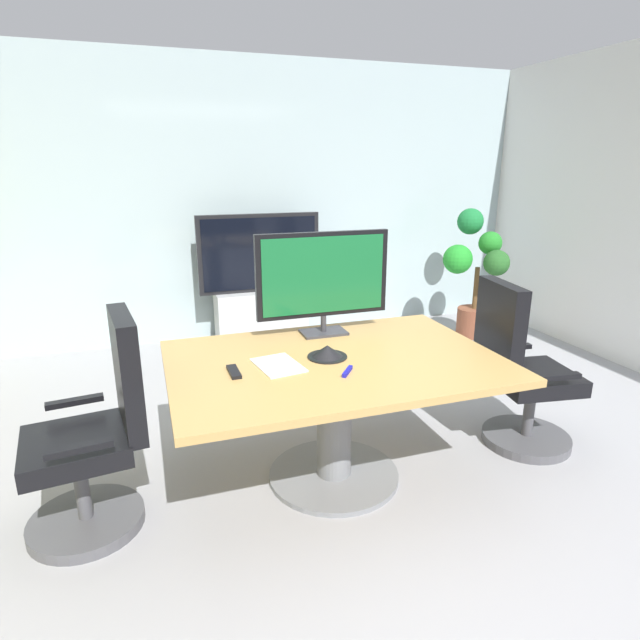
{
  "coord_description": "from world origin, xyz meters",
  "views": [
    {
      "loc": [
        -0.97,
        -2.26,
        1.77
      ],
      "look_at": [
        -0.03,
        0.5,
        0.89
      ],
      "focal_mm": 29.28,
      "sensor_mm": 36.0,
      "label": 1
    }
  ],
  "objects_px": {
    "conference_table": "(334,390)",
    "potted_plant": "(474,271)",
    "conference_phone": "(327,352)",
    "remote_control": "(234,372)",
    "wall_display_unit": "(261,301)",
    "office_chair_left": "(97,442)",
    "office_chair_right": "(519,380)",
    "tv_monitor": "(323,277)"
  },
  "relations": [
    {
      "from": "conference_phone",
      "to": "remote_control",
      "type": "height_order",
      "value": "conference_phone"
    },
    {
      "from": "tv_monitor",
      "to": "conference_phone",
      "type": "distance_m",
      "value": 0.54
    },
    {
      "from": "wall_display_unit",
      "to": "remote_control",
      "type": "relative_size",
      "value": 7.71
    },
    {
      "from": "conference_table",
      "to": "wall_display_unit",
      "type": "height_order",
      "value": "wall_display_unit"
    },
    {
      "from": "conference_table",
      "to": "remote_control",
      "type": "relative_size",
      "value": 10.53
    },
    {
      "from": "office_chair_left",
      "to": "potted_plant",
      "type": "bearing_deg",
      "value": 112.17
    },
    {
      "from": "office_chair_left",
      "to": "wall_display_unit",
      "type": "height_order",
      "value": "wall_display_unit"
    },
    {
      "from": "tv_monitor",
      "to": "conference_phone",
      "type": "relative_size",
      "value": 3.82
    },
    {
      "from": "office_chair_left",
      "to": "potted_plant",
      "type": "relative_size",
      "value": 0.82
    },
    {
      "from": "office_chair_left",
      "to": "remote_control",
      "type": "distance_m",
      "value": 0.75
    },
    {
      "from": "tv_monitor",
      "to": "remote_control",
      "type": "bearing_deg",
      "value": -143.65
    },
    {
      "from": "conference_phone",
      "to": "remote_control",
      "type": "bearing_deg",
      "value": -173.21
    },
    {
      "from": "wall_display_unit",
      "to": "potted_plant",
      "type": "xyz_separation_m",
      "value": [
        2.16,
        -0.49,
        0.26
      ]
    },
    {
      "from": "tv_monitor",
      "to": "remote_control",
      "type": "height_order",
      "value": "tv_monitor"
    },
    {
      "from": "conference_table",
      "to": "conference_phone",
      "type": "relative_size",
      "value": 8.14
    },
    {
      "from": "conference_table",
      "to": "office_chair_right",
      "type": "relative_size",
      "value": 1.64
    },
    {
      "from": "wall_display_unit",
      "to": "potted_plant",
      "type": "height_order",
      "value": "potted_plant"
    },
    {
      "from": "conference_table",
      "to": "potted_plant",
      "type": "height_order",
      "value": "potted_plant"
    },
    {
      "from": "conference_table",
      "to": "remote_control",
      "type": "bearing_deg",
      "value": -176.81
    },
    {
      "from": "office_chair_left",
      "to": "wall_display_unit",
      "type": "relative_size",
      "value": 0.83
    },
    {
      "from": "office_chair_left",
      "to": "wall_display_unit",
      "type": "distance_m",
      "value": 2.85
    },
    {
      "from": "conference_table",
      "to": "conference_phone",
      "type": "xyz_separation_m",
      "value": [
        -0.03,
        0.03,
        0.22
      ]
    },
    {
      "from": "office_chair_right",
      "to": "office_chair_left",
      "type": "bearing_deg",
      "value": 98.07
    },
    {
      "from": "conference_table",
      "to": "conference_phone",
      "type": "height_order",
      "value": "conference_phone"
    },
    {
      "from": "office_chair_right",
      "to": "conference_table",
      "type": "bearing_deg",
      "value": 97.6
    },
    {
      "from": "conference_table",
      "to": "office_chair_right",
      "type": "height_order",
      "value": "office_chair_right"
    },
    {
      "from": "wall_display_unit",
      "to": "potted_plant",
      "type": "relative_size",
      "value": 0.99
    },
    {
      "from": "potted_plant",
      "to": "office_chair_left",
      "type": "bearing_deg",
      "value": -150.45
    },
    {
      "from": "conference_table",
      "to": "office_chair_left",
      "type": "height_order",
      "value": "office_chair_left"
    },
    {
      "from": "potted_plant",
      "to": "remote_control",
      "type": "xyz_separation_m",
      "value": [
        -2.86,
        -2.04,
        0.05
      ]
    },
    {
      "from": "tv_monitor",
      "to": "potted_plant",
      "type": "height_order",
      "value": "tv_monitor"
    },
    {
      "from": "conference_table",
      "to": "office_chair_right",
      "type": "distance_m",
      "value": 1.25
    },
    {
      "from": "wall_display_unit",
      "to": "conference_phone",
      "type": "height_order",
      "value": "wall_display_unit"
    },
    {
      "from": "potted_plant",
      "to": "remote_control",
      "type": "relative_size",
      "value": 7.79
    },
    {
      "from": "office_chair_left",
      "to": "office_chair_right",
      "type": "height_order",
      "value": "same"
    },
    {
      "from": "potted_plant",
      "to": "conference_phone",
      "type": "relative_size",
      "value": 6.02
    },
    {
      "from": "wall_display_unit",
      "to": "tv_monitor",
      "type": "bearing_deg",
      "value": -91.35
    },
    {
      "from": "wall_display_unit",
      "to": "remote_control",
      "type": "height_order",
      "value": "wall_display_unit"
    },
    {
      "from": "remote_control",
      "to": "wall_display_unit",
      "type": "bearing_deg",
      "value": 73.63
    },
    {
      "from": "wall_display_unit",
      "to": "conference_table",
      "type": "bearing_deg",
      "value": -93.11
    },
    {
      "from": "remote_control",
      "to": "conference_table",
      "type": "bearing_deg",
      "value": 2.21
    },
    {
      "from": "wall_display_unit",
      "to": "conference_phone",
      "type": "xyz_separation_m",
      "value": [
        -0.17,
        -2.46,
        0.33
      ]
    }
  ]
}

